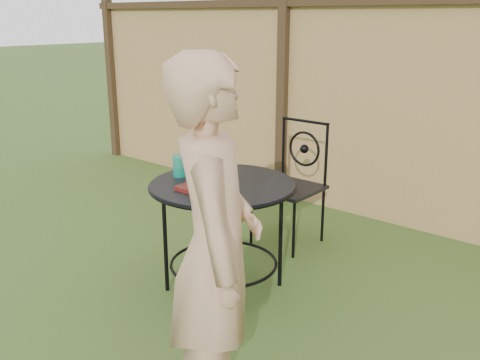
# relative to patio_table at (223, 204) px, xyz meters

# --- Properties ---
(ground) EXTENTS (60.00, 60.00, 0.00)m
(ground) POSITION_rel_patio_table_xyz_m (0.49, -0.39, -0.59)
(ground) COLOR #204114
(ground) RESTS_ON ground
(fence) EXTENTS (8.00, 0.12, 1.90)m
(fence) POSITION_rel_patio_table_xyz_m (0.49, 1.80, 0.36)
(fence) COLOR tan
(fence) RESTS_ON ground
(patio_table) EXTENTS (0.92, 0.92, 0.72)m
(patio_table) POSITION_rel_patio_table_xyz_m (0.00, 0.00, 0.00)
(patio_table) COLOR black
(patio_table) RESTS_ON ground
(patio_chair) EXTENTS (0.46, 0.46, 0.95)m
(patio_chair) POSITION_rel_patio_table_xyz_m (-0.11, 0.93, -0.08)
(patio_chair) COLOR black
(patio_chair) RESTS_ON ground
(diner) EXTENTS (0.67, 0.69, 1.60)m
(diner) POSITION_rel_patio_table_xyz_m (0.75, -0.89, 0.21)
(diner) COLOR tan
(diner) RESTS_ON ground
(salad_plate) EXTENTS (0.27, 0.27, 0.02)m
(salad_plate) POSITION_rel_patio_table_xyz_m (0.00, -0.16, 0.15)
(salad_plate) COLOR #4C0A12
(salad_plate) RESTS_ON patio_table
(salad) EXTENTS (0.21, 0.21, 0.08)m
(salad) POSITION_rel_patio_table_xyz_m (0.00, -0.16, 0.20)
(salad) COLOR #235614
(salad) RESTS_ON salad_plate
(fork) EXTENTS (0.01, 0.01, 0.18)m
(fork) POSITION_rel_patio_table_xyz_m (0.01, -0.16, 0.33)
(fork) COLOR silver
(fork) RESTS_ON salad
(drinking_glass) EXTENTS (0.08, 0.08, 0.14)m
(drinking_glass) POSITION_rel_patio_table_xyz_m (-0.31, -0.08, 0.21)
(drinking_glass) COLOR #0B856C
(drinking_glass) RESTS_ON patio_table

